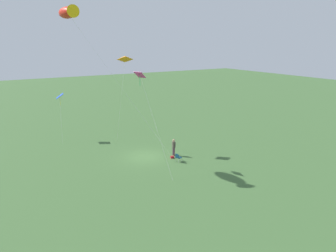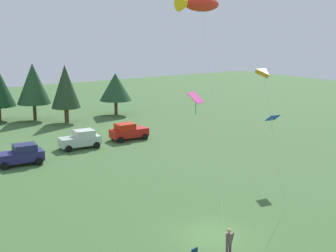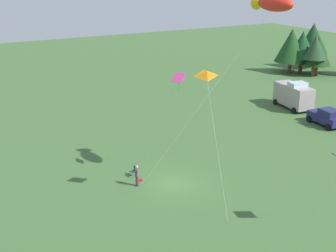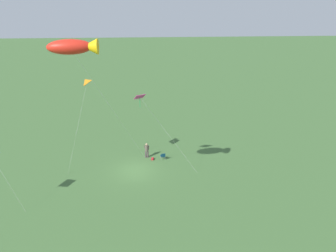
{
  "view_description": "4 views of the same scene",
  "coord_description": "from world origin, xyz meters",
  "px_view_note": "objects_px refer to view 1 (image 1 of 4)",
  "views": [
    {
      "loc": [
        -28.15,
        14.29,
        11.48
      ],
      "look_at": [
        -1.3,
        -1.92,
        3.27
      ],
      "focal_mm": 35.0,
      "sensor_mm": 36.0,
      "label": 1
    },
    {
      "loc": [
        -17.53,
        -19.88,
        12.33
      ],
      "look_at": [
        -3.27,
        0.04,
        7.18
      ],
      "focal_mm": 50.0,
      "sensor_mm": 36.0,
      "label": 2
    },
    {
      "loc": [
        29.11,
        -16.83,
        16.49
      ],
      "look_at": [
        -0.26,
        -0.4,
        4.88
      ],
      "focal_mm": 50.0,
      "sensor_mm": 36.0,
      "label": 3
    },
    {
      "loc": [
        -1.99,
        29.04,
        18.5
      ],
      "look_at": [
        -3.3,
        1.66,
        5.81
      ],
      "focal_mm": 35.0,
      "sensor_mm": 36.0,
      "label": 4
    }
  ],
  "objects_px": {
    "folding_chair": "(178,157)",
    "backpack_on_grass": "(172,157)",
    "kite_diamond_blue": "(60,97)",
    "kite_delta_orange": "(125,58)",
    "person_kite_flyer": "(174,146)",
    "kite_diamond_rainbow": "(141,78)",
    "kite_large_fish": "(68,12)"
  },
  "relations": [
    {
      "from": "kite_large_fish",
      "to": "kite_diamond_rainbow",
      "type": "relative_size",
      "value": 1.67
    },
    {
      "from": "backpack_on_grass",
      "to": "kite_diamond_blue",
      "type": "xyz_separation_m",
      "value": [
        12.85,
        7.63,
        4.95
      ]
    },
    {
      "from": "backpack_on_grass",
      "to": "kite_delta_orange",
      "type": "relative_size",
      "value": 0.03
    },
    {
      "from": "backpack_on_grass",
      "to": "kite_diamond_rainbow",
      "type": "height_order",
      "value": "kite_diamond_rainbow"
    },
    {
      "from": "person_kite_flyer",
      "to": "folding_chair",
      "type": "xyz_separation_m",
      "value": [
        -1.77,
        0.6,
        -0.53
      ]
    },
    {
      "from": "folding_chair",
      "to": "kite_delta_orange",
      "type": "bearing_deg",
      "value": 97.34
    },
    {
      "from": "person_kite_flyer",
      "to": "backpack_on_grass",
      "type": "distance_m",
      "value": 1.24
    },
    {
      "from": "folding_chair",
      "to": "kite_delta_orange",
      "type": "relative_size",
      "value": 0.08
    },
    {
      "from": "folding_chair",
      "to": "person_kite_flyer",
      "type": "bearing_deg",
      "value": 61.55
    },
    {
      "from": "kite_diamond_blue",
      "to": "kite_large_fish",
      "type": "bearing_deg",
      "value": 177.45
    },
    {
      "from": "backpack_on_grass",
      "to": "kite_diamond_blue",
      "type": "height_order",
      "value": "kite_diamond_blue"
    },
    {
      "from": "person_kite_flyer",
      "to": "kite_diamond_rainbow",
      "type": "distance_m",
      "value": 7.95
    },
    {
      "from": "kite_diamond_rainbow",
      "to": "folding_chair",
      "type": "bearing_deg",
      "value": -125.04
    },
    {
      "from": "kite_large_fish",
      "to": "kite_delta_orange",
      "type": "height_order",
      "value": "kite_large_fish"
    },
    {
      "from": "kite_delta_orange",
      "to": "person_kite_flyer",
      "type": "bearing_deg",
      "value": -152.54
    },
    {
      "from": "folding_chair",
      "to": "kite_diamond_rainbow",
      "type": "height_order",
      "value": "kite_diamond_rainbow"
    },
    {
      "from": "folding_chair",
      "to": "kite_diamond_blue",
      "type": "xyz_separation_m",
      "value": [
        14.0,
        7.58,
        4.57
      ]
    },
    {
      "from": "kite_delta_orange",
      "to": "kite_diamond_rainbow",
      "type": "height_order",
      "value": "kite_delta_orange"
    },
    {
      "from": "kite_large_fish",
      "to": "backpack_on_grass",
      "type": "bearing_deg",
      "value": -123.02
    },
    {
      "from": "folding_chair",
      "to": "backpack_on_grass",
      "type": "bearing_deg",
      "value": 77.89
    },
    {
      "from": "person_kite_flyer",
      "to": "kite_delta_orange",
      "type": "height_order",
      "value": "kite_delta_orange"
    },
    {
      "from": "person_kite_flyer",
      "to": "kite_diamond_blue",
      "type": "bearing_deg",
      "value": 125.11
    },
    {
      "from": "backpack_on_grass",
      "to": "kite_diamond_rainbow",
      "type": "distance_m",
      "value": 8.61
    },
    {
      "from": "person_kite_flyer",
      "to": "kite_large_fish",
      "type": "distance_m",
      "value": 16.15
    },
    {
      "from": "backpack_on_grass",
      "to": "kite_large_fish",
      "type": "xyz_separation_m",
      "value": [
        5.18,
        7.98,
        13.85
      ]
    },
    {
      "from": "person_kite_flyer",
      "to": "folding_chair",
      "type": "distance_m",
      "value": 1.95
    },
    {
      "from": "folding_chair",
      "to": "kite_diamond_rainbow",
      "type": "distance_m",
      "value": 8.44
    },
    {
      "from": "kite_large_fish",
      "to": "kite_delta_orange",
      "type": "xyz_separation_m",
      "value": [
        0.77,
        -5.76,
        -4.28
      ]
    },
    {
      "from": "person_kite_flyer",
      "to": "backpack_on_grass",
      "type": "relative_size",
      "value": 5.44
    },
    {
      "from": "kite_diamond_blue",
      "to": "folding_chair",
      "type": "bearing_deg",
      "value": -151.56
    },
    {
      "from": "person_kite_flyer",
      "to": "kite_diamond_rainbow",
      "type": "relative_size",
      "value": 0.2
    },
    {
      "from": "kite_delta_orange",
      "to": "kite_diamond_rainbow",
      "type": "relative_size",
      "value": 1.16
    }
  ]
}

